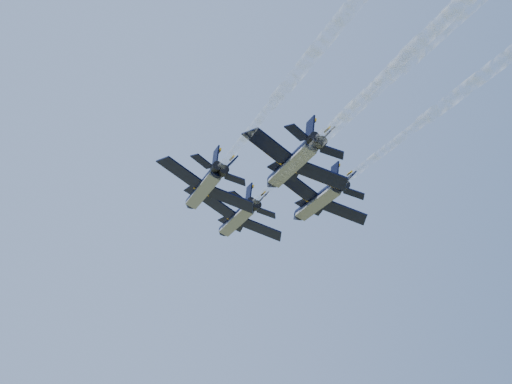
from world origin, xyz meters
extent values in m
cylinder|color=black|center=(-1.13, 9.80, 106.84)|extent=(3.69, 15.25, 2.55)
cone|color=black|center=(-1.82, 18.80, 106.84)|extent=(2.76, 3.15, 2.55)
ellipsoid|color=black|center=(-1.18, 13.68, 107.41)|extent=(1.60, 2.83, 1.30)
cube|color=gray|center=(-1.43, 9.78, 106.16)|extent=(2.80, 13.65, 1.15)
cube|color=black|center=(-4.65, 8.62, 108.28)|extent=(7.07, 5.71, 2.82)
cube|color=#FFB40D|center=(-4.75, 10.55, 108.38)|extent=(5.68, 2.64, 2.78)
cube|color=black|center=(2.43, 9.16, 105.20)|extent=(6.83, 4.99, 2.82)
cube|color=#FFB40D|center=(2.33, 11.09, 105.30)|extent=(5.90, 1.80, 2.78)
cube|color=black|center=(-2.77, 2.45, 107.79)|extent=(3.30, 2.87, 1.32)
cube|color=black|center=(1.60, 2.78, 105.89)|extent=(3.20, 2.58, 1.32)
cube|color=black|center=(-0.90, 3.39, 108.69)|extent=(0.65, 2.53, 2.96)
cube|color=black|center=(0.87, 3.52, 107.92)|extent=(2.28, 2.66, 2.34)
cylinder|color=black|center=(-1.04, 1.78, 106.94)|extent=(1.75, 1.49, 1.65)
cylinder|color=black|center=(-0.10, 1.85, 106.53)|extent=(1.75, 1.49, 1.65)
cylinder|color=black|center=(-8.55, -2.56, 106.84)|extent=(3.69, 15.25, 2.55)
cone|color=black|center=(-9.23, 6.44, 106.84)|extent=(2.76, 3.15, 2.55)
ellipsoid|color=black|center=(-8.59, 1.31, 107.41)|extent=(1.60, 2.83, 1.30)
cube|color=gray|center=(-8.84, -2.59, 106.16)|extent=(2.80, 13.65, 1.15)
cube|color=black|center=(-12.06, -3.75, 108.28)|extent=(7.07, 5.71, 2.82)
cube|color=#FFB40D|center=(-12.17, -1.81, 108.38)|extent=(5.68, 2.64, 2.78)
cube|color=black|center=(-4.98, -3.21, 105.20)|extent=(6.83, 4.99, 2.82)
cube|color=#FFB40D|center=(-5.08, -1.27, 105.30)|extent=(5.90, 1.80, 2.78)
cube|color=black|center=(-10.19, -9.92, 107.79)|extent=(3.30, 2.87, 1.32)
cube|color=black|center=(-5.81, -9.59, 105.89)|extent=(3.20, 2.58, 1.32)
cube|color=black|center=(-8.31, -8.98, 108.69)|extent=(0.65, 2.53, 2.96)
cube|color=black|center=(-6.54, -8.84, 107.92)|extent=(2.28, 2.66, 2.34)
cylinder|color=black|center=(-8.45, -10.59, 106.94)|extent=(1.75, 1.49, 1.65)
cylinder|color=black|center=(-7.51, -10.51, 106.53)|extent=(1.75, 1.49, 1.65)
cylinder|color=black|center=(8.43, -1.12, 106.84)|extent=(3.69, 15.25, 2.55)
cone|color=black|center=(7.75, 7.88, 106.84)|extent=(2.76, 3.15, 2.55)
ellipsoid|color=black|center=(8.39, 2.76, 107.41)|extent=(1.60, 2.83, 1.30)
cube|color=gray|center=(8.14, -1.14, 106.16)|extent=(2.80, 13.65, 1.15)
cube|color=black|center=(4.91, -2.30, 108.28)|extent=(7.07, 5.71, 2.82)
cube|color=#FFB40D|center=(4.81, -0.37, 108.38)|extent=(5.68, 2.64, 2.78)
cube|color=black|center=(12.00, -1.76, 105.20)|extent=(6.83, 4.99, 2.82)
cube|color=#FFB40D|center=(11.90, 0.17, 105.30)|extent=(5.90, 1.80, 2.78)
cube|color=black|center=(6.79, -8.47, 107.79)|extent=(3.30, 2.87, 1.32)
cube|color=black|center=(11.17, -8.14, 105.89)|extent=(3.20, 2.58, 1.32)
cube|color=black|center=(8.66, -7.53, 108.69)|extent=(0.65, 2.53, 2.96)
cube|color=black|center=(10.44, -7.40, 107.92)|extent=(2.28, 2.66, 2.34)
cylinder|color=black|center=(8.53, -9.14, 106.94)|extent=(1.75, 1.49, 1.65)
cylinder|color=black|center=(9.46, -9.07, 106.53)|extent=(1.75, 1.49, 1.65)
cylinder|color=black|center=(0.76, -14.17, 106.84)|extent=(3.69, 15.25, 2.55)
cone|color=black|center=(0.08, -5.16, 106.84)|extent=(2.76, 3.15, 2.55)
ellipsoid|color=black|center=(0.72, -10.29, 107.41)|extent=(1.60, 2.83, 1.30)
cube|color=gray|center=(0.47, -14.19, 106.16)|extent=(2.80, 13.65, 1.15)
cube|color=black|center=(-2.76, -15.35, 108.28)|extent=(7.07, 5.71, 2.82)
cube|color=#FFB40D|center=(-2.86, -13.42, 108.38)|extent=(5.68, 2.64, 2.78)
cube|color=black|center=(4.33, -14.81, 105.20)|extent=(6.83, 4.99, 2.82)
cube|color=#FFB40D|center=(4.23, -12.88, 105.30)|extent=(5.90, 1.80, 2.78)
cube|color=black|center=(-0.88, -21.52, 107.79)|extent=(3.30, 2.87, 1.32)
cube|color=black|center=(3.50, -21.19, 105.89)|extent=(3.20, 2.58, 1.32)
cube|color=black|center=(1.00, -20.58, 108.69)|extent=(0.65, 2.53, 2.96)
cube|color=black|center=(2.77, -20.44, 107.92)|extent=(2.28, 2.66, 2.34)
cylinder|color=black|center=(0.86, -22.19, 106.94)|extent=(1.75, 1.49, 1.65)
cylinder|color=black|center=(1.79, -22.12, 106.53)|extent=(1.75, 1.49, 1.65)
cylinder|color=white|center=(0.32, -9.35, 106.84)|extent=(3.12, 23.47, 1.35)
cylinder|color=white|center=(2.00, -31.39, 106.84)|extent=(3.63, 23.51, 1.86)
cylinder|color=white|center=(-7.09, -21.71, 106.84)|extent=(3.12, 23.47, 1.35)
cylinder|color=white|center=(-5.41, -43.76, 106.84)|extent=(3.63, 23.51, 1.86)
cylinder|color=white|center=(9.89, -20.27, 106.84)|extent=(3.12, 23.47, 1.35)
cylinder|color=white|center=(11.57, -42.31, 106.84)|extent=(3.63, 23.51, 1.86)
cylinder|color=white|center=(2.22, -33.32, 106.84)|extent=(3.12, 23.47, 1.35)
camera|label=1|loc=(-25.87, -102.45, 69.31)|focal=55.00mm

